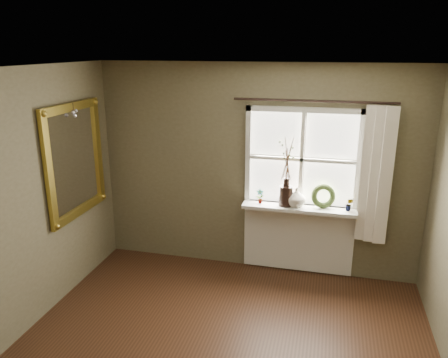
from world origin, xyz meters
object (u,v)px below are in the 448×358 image
at_px(dark_jug, 286,196).
at_px(wreath, 323,199).
at_px(cream_vase, 296,197).
at_px(gilt_mirror, 75,160).

xyz_separation_m(dark_jug, wreath, (0.44, 0.04, -0.01)).
bearing_deg(wreath, cream_vase, 171.37).
bearing_deg(wreath, dark_jug, 169.33).
bearing_deg(cream_vase, gilt_mirror, -164.04).
relative_size(dark_jug, cream_vase, 1.05).
relative_size(dark_jug, gilt_mirror, 0.19).
distance_m(cream_vase, gilt_mirror, 2.62).
bearing_deg(dark_jug, cream_vase, 0.00).
xyz_separation_m(cream_vase, gilt_mirror, (-2.48, -0.71, 0.48)).
distance_m(wreath, gilt_mirror, 2.93).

